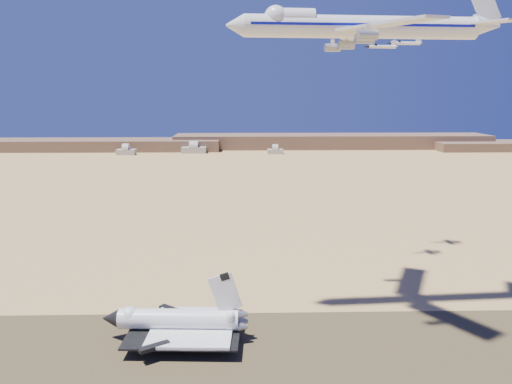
{
  "coord_description": "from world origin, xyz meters",
  "views": [
    {
      "loc": [
        1.48,
        -131.48,
        72.59
      ],
      "look_at": [
        4.95,
        8.0,
        44.93
      ],
      "focal_mm": 35.0,
      "sensor_mm": 36.0,
      "label": 1
    }
  ],
  "objects_px": {
    "crew_a": "(192,349)",
    "crew_b": "(212,343)",
    "crew_c": "(201,344)",
    "shuttle": "(178,322)",
    "chase_jet_e": "(382,47)",
    "carrier_747": "(354,27)",
    "chase_jet_f": "(406,43)"
  },
  "relations": [
    {
      "from": "crew_a",
      "to": "crew_b",
      "type": "height_order",
      "value": "crew_a"
    },
    {
      "from": "crew_a",
      "to": "crew_c",
      "type": "height_order",
      "value": "crew_a"
    },
    {
      "from": "shuttle",
      "to": "chase_jet_e",
      "type": "bearing_deg",
      "value": 45.23
    },
    {
      "from": "carrier_747",
      "to": "chase_jet_f",
      "type": "xyz_separation_m",
      "value": [
        37.52,
        68.28,
        1.85
      ]
    },
    {
      "from": "carrier_747",
      "to": "crew_a",
      "type": "bearing_deg",
      "value": -157.01
    },
    {
      "from": "carrier_747",
      "to": "crew_c",
      "type": "xyz_separation_m",
      "value": [
        -46.06,
        -21.65,
        -91.23
      ]
    },
    {
      "from": "carrier_747",
      "to": "chase_jet_e",
      "type": "xyz_separation_m",
      "value": [
        22.96,
        53.03,
        -1.0
      ]
    },
    {
      "from": "crew_c",
      "to": "chase_jet_e",
      "type": "bearing_deg",
      "value": -96.59
    },
    {
      "from": "crew_a",
      "to": "crew_b",
      "type": "bearing_deg",
      "value": -41.9
    },
    {
      "from": "crew_c",
      "to": "chase_jet_f",
      "type": "height_order",
      "value": "chase_jet_f"
    },
    {
      "from": "crew_a",
      "to": "chase_jet_f",
      "type": "bearing_deg",
      "value": -25.48
    },
    {
      "from": "shuttle",
      "to": "chase_jet_e",
      "type": "xyz_separation_m",
      "value": [
        76.2,
        69.85,
        85.46
      ]
    },
    {
      "from": "crew_b",
      "to": "crew_c",
      "type": "relative_size",
      "value": 0.98
    },
    {
      "from": "chase_jet_f",
      "to": "crew_a",
      "type": "bearing_deg",
      "value": -135.36
    },
    {
      "from": "crew_c",
      "to": "chase_jet_e",
      "type": "height_order",
      "value": "chase_jet_e"
    },
    {
      "from": "chase_jet_f",
      "to": "crew_c",
      "type": "bearing_deg",
      "value": -135.56
    },
    {
      "from": "carrier_747",
      "to": "chase_jet_f",
      "type": "distance_m",
      "value": 77.93
    },
    {
      "from": "crew_c",
      "to": "chase_jet_e",
      "type": "xyz_separation_m",
      "value": [
        69.02,
        74.68,
        90.23
      ]
    },
    {
      "from": "crew_b",
      "to": "chase_jet_f",
      "type": "height_order",
      "value": "chase_jet_f"
    },
    {
      "from": "crew_b",
      "to": "crew_a",
      "type": "bearing_deg",
      "value": 98.37
    },
    {
      "from": "crew_c",
      "to": "chase_jet_f",
      "type": "bearing_deg",
      "value": -96.75
    },
    {
      "from": "shuttle",
      "to": "crew_b",
      "type": "height_order",
      "value": "shuttle"
    },
    {
      "from": "carrier_747",
      "to": "crew_c",
      "type": "distance_m",
      "value": 104.46
    },
    {
      "from": "crew_a",
      "to": "carrier_747",
      "type": "bearing_deg",
      "value": -45.73
    },
    {
      "from": "crew_b",
      "to": "chase_jet_f",
      "type": "relative_size",
      "value": 0.12
    },
    {
      "from": "crew_c",
      "to": "carrier_747",
      "type": "bearing_deg",
      "value": -118.67
    },
    {
      "from": "carrier_747",
      "to": "chase_jet_e",
      "type": "height_order",
      "value": "carrier_747"
    },
    {
      "from": "chase_jet_f",
      "to": "shuttle",
      "type": "bearing_deg",
      "value": -139.5
    },
    {
      "from": "shuttle",
      "to": "crew_a",
      "type": "bearing_deg",
      "value": -54.26
    },
    {
      "from": "carrier_747",
      "to": "crew_a",
      "type": "xyz_separation_m",
      "value": [
        -48.18,
        -24.61,
        -91.19
      ]
    },
    {
      "from": "crew_c",
      "to": "crew_a",
      "type": "bearing_deg",
      "value": 90.5
    },
    {
      "from": "shuttle",
      "to": "crew_a",
      "type": "xyz_separation_m",
      "value": [
        5.06,
        -7.78,
        -4.74
      ]
    }
  ]
}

